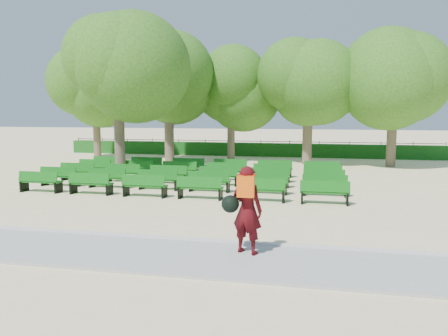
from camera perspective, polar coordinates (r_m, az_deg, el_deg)
name	(u,v)px	position (r m, az deg, el deg)	size (l,w,h in m)	color
ground	(190,192)	(16.91, -4.52, -3.13)	(120.00, 120.00, 0.00)	beige
paving	(96,251)	(10.22, -16.39, -10.32)	(30.00, 2.20, 0.06)	#A9A9A4
curb	(119,235)	(11.19, -13.60, -8.56)	(30.00, 0.12, 0.10)	silver
hedge	(246,149)	(30.43, 2.86, 2.45)	(26.00, 0.70, 0.90)	#175718
fence	(247,155)	(30.87, 2.97, 1.68)	(26.00, 0.10, 1.02)	black
tree_line	(236,162)	(26.55, 1.51, 0.75)	(21.80, 6.80, 7.04)	#39701E
bench_array	(194,183)	(18.58, -3.90, -1.90)	(1.65, 0.63, 1.02)	#116414
tree_among	(118,77)	(20.84, -13.72, 11.43)	(4.74, 4.74, 6.77)	brown
person	(246,209)	(9.32, 2.86, -5.31)	(0.95, 0.66, 1.89)	#43090D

